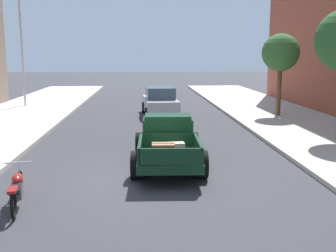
% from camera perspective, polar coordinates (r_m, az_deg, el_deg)
% --- Properties ---
extents(ground_plane, '(140.00, 140.00, 0.00)m').
position_cam_1_polar(ground_plane, '(11.59, -1.78, -7.32)').
color(ground_plane, '#333338').
extents(hotrod_truck_dark_green, '(2.31, 4.99, 1.58)m').
position_cam_1_polar(hotrod_truck_dark_green, '(12.89, -0.06, -2.06)').
color(hotrod_truck_dark_green, black).
rests_on(hotrod_truck_dark_green, ground).
extents(motorcycle_parked, '(0.67, 2.10, 0.93)m').
position_cam_1_polar(motorcycle_parked, '(9.95, -20.59, -8.29)').
color(motorcycle_parked, black).
rests_on(motorcycle_parked, ground).
extents(car_background_silver, '(2.06, 4.39, 1.65)m').
position_cam_1_polar(car_background_silver, '(22.93, -1.14, 3.34)').
color(car_background_silver, '#B7B7BC').
rests_on(car_background_silver, ground).
extents(flagpole, '(1.74, 0.16, 9.16)m').
position_cam_1_polar(flagpole, '(27.96, -19.73, 14.26)').
color(flagpole, '#B2B2B7').
rests_on(flagpole, sidewalk_left).
extents(street_tree_second, '(2.02, 2.02, 4.42)m').
position_cam_1_polar(street_tree_second, '(22.92, 15.63, 9.86)').
color(street_tree_second, brown).
rests_on(street_tree_second, sidewalk_right).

